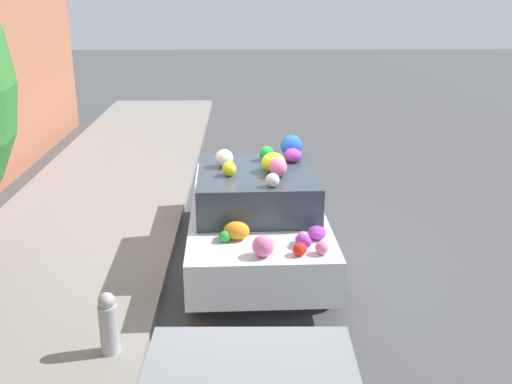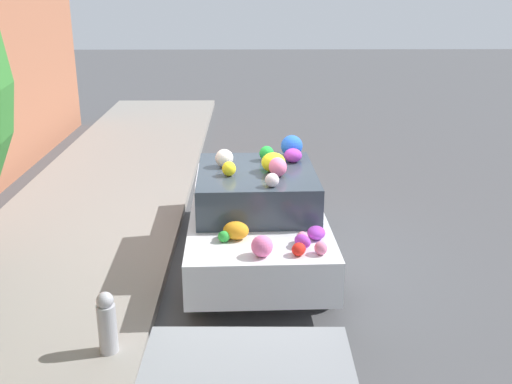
# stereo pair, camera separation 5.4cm
# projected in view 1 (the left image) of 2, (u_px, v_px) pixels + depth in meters

# --- Properties ---
(ground_plane) EXTENTS (60.00, 60.00, 0.00)m
(ground_plane) POSITION_uv_depth(u_px,v_px,m) (247.00, 259.00, 8.87)
(ground_plane) COLOR #4C4C4F
(sidewalk_curb) EXTENTS (24.00, 3.20, 0.15)m
(sidewalk_curb) POSITION_uv_depth(u_px,v_px,m) (63.00, 256.00, 8.80)
(sidewalk_curb) COLOR gray
(sidewalk_curb) RESTS_ON ground
(fire_hydrant) EXTENTS (0.20, 0.20, 0.70)m
(fire_hydrant) POSITION_uv_depth(u_px,v_px,m) (108.00, 323.00, 6.27)
(fire_hydrant) COLOR #B2B2B7
(fire_hydrant) RESTS_ON sidewalk_curb
(art_car) EXTENTS (4.12, 1.97, 1.75)m
(art_car) POSITION_uv_depth(u_px,v_px,m) (257.00, 212.00, 8.59)
(art_car) COLOR silver
(art_car) RESTS_ON ground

